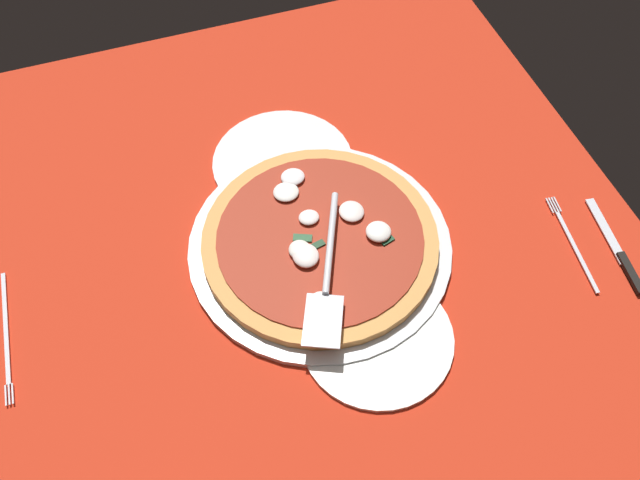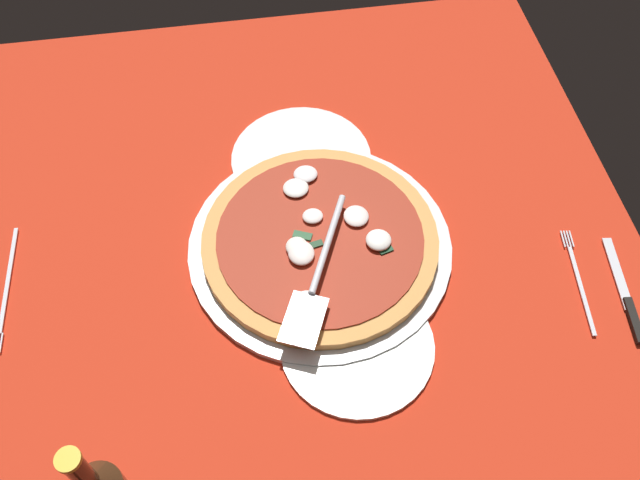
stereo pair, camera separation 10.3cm
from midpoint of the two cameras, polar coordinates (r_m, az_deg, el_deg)
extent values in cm
cube|color=red|center=(105.75, -6.00, -1.27)|extent=(109.98, 109.98, 0.80)
cube|color=silver|center=(139.72, -19.87, 12.96)|extent=(10.00, 10.00, 0.10)
cube|color=silver|center=(139.51, -11.74, 15.25)|extent=(10.00, 10.00, 0.10)
cube|color=silver|center=(142.15, -3.58, 17.21)|extent=(10.00, 10.00, 0.10)
cube|color=silver|center=(147.47, 4.28, 18.75)|extent=(10.00, 10.00, 0.10)
cube|color=silver|center=(133.33, -23.48, 9.02)|extent=(10.00, 10.00, 0.10)
cube|color=silver|center=(131.61, -15.09, 11.51)|extent=(10.00, 10.00, 0.10)
cube|color=silver|center=(132.90, -6.52, 13.76)|extent=(10.00, 10.00, 0.10)
cube|color=silver|center=(137.13, 1.84, 15.64)|extent=(10.00, 10.00, 0.10)
cube|color=silver|center=(144.04, 9.68, 17.09)|extent=(10.00, 10.00, 0.10)
cube|color=silver|center=(124.81, -18.73, 7.28)|extent=(10.00, 10.00, 0.10)
cube|color=silver|center=(124.58, -9.78, 9.79)|extent=(10.00, 10.00, 0.10)
cube|color=silver|center=(127.52, -0.89, 12.01)|extent=(10.00, 10.00, 0.10)
cube|color=silver|center=(133.43, 7.52, 13.83)|extent=(10.00, 10.00, 0.10)
cube|color=silver|center=(119.31, -22.67, 2.59)|extent=(10.00, 10.00, 0.10)
cube|color=silver|center=(117.37, -13.37, 5.25)|extent=(10.00, 10.00, 0.10)
cube|color=silver|center=(118.82, -3.96, 7.79)|extent=(10.00, 10.00, 0.10)
cube|color=silver|center=(123.54, 5.08, 10.01)|extent=(10.00, 10.00, 0.10)
cube|color=silver|center=(131.16, 13.36, 11.80)|extent=(10.00, 10.00, 0.10)
cube|color=silver|center=(115.28, -26.90, -2.51)|extent=(10.00, 10.00, 0.10)
cube|color=silver|center=(111.50, -17.33, 0.16)|extent=(10.00, 10.00, 0.10)
cube|color=silver|center=(111.25, -7.40, 2.92)|extent=(10.00, 10.00, 0.10)
cube|color=silver|center=(114.53, 2.31, 5.53)|extent=(10.00, 10.00, 0.10)
cube|color=silver|center=(121.08, 11.29, 7.78)|extent=(10.00, 10.00, 0.10)
cube|color=silver|center=(107.19, -21.67, -5.42)|extent=(10.00, 10.00, 0.10)
cube|color=silver|center=(105.03, -11.27, -2.60)|extent=(10.00, 10.00, 0.10)
cube|color=silver|center=(106.65, -0.86, 0.32)|extent=(10.00, 10.00, 0.10)
cube|color=silver|center=(111.88, 8.91, 3.05)|extent=(10.00, 10.00, 0.10)
cube|color=silver|center=(120.25, 17.60, 5.40)|extent=(10.00, 10.00, 0.10)
cube|color=silver|center=(104.62, -26.38, -11.33)|extent=(10.00, 10.00, 0.10)
cube|color=silver|center=(100.44, -15.59, -8.70)|extent=(10.00, 10.00, 0.10)
cube|color=silver|center=(100.16, -4.48, -5.63)|extent=(10.00, 10.00, 0.10)
cube|color=silver|center=(103.80, 6.15, -2.47)|extent=(10.00, 10.00, 0.10)
cube|color=silver|center=(110.98, 15.69, 0.46)|extent=(10.00, 10.00, 0.10)
cube|color=silver|center=(97.70, -20.40, -15.20)|extent=(10.00, 10.00, 0.10)
cube|color=silver|center=(95.33, -8.62, -12.27)|extent=(10.00, 10.00, 0.10)
cube|color=silver|center=(97.11, 2.95, -8.83)|extent=(10.00, 10.00, 0.10)
cube|color=silver|center=(102.82, 13.46, -5.33)|extent=(10.00, 10.00, 0.10)
cube|color=silver|center=(111.87, 22.47, -2.15)|extent=(10.00, 10.00, 0.10)
cube|color=silver|center=(92.12, -0.81, -15.96)|extent=(10.00, 10.00, 0.10)
cube|color=silver|center=(96.07, 10.82, -12.00)|extent=(10.00, 10.00, 0.10)
cube|color=silver|center=(103.79, 20.84, -8.10)|extent=(10.00, 10.00, 0.10)
cube|color=silver|center=(97.10, 18.88, -14.95)|extent=(10.00, 10.00, 0.10)
cylinder|color=silver|center=(104.52, -2.82, -0.73)|extent=(40.02, 40.02, 1.38)
cylinder|color=silver|center=(115.59, -5.67, 6.27)|extent=(23.39, 23.39, 1.00)
cylinder|color=white|center=(96.77, 1.70, -8.41)|extent=(21.47, 21.47, 1.00)
cylinder|color=#DD9A4E|center=(103.29, -2.85, -0.27)|extent=(35.69, 35.69, 1.61)
cylinder|color=#9D2B18|center=(102.51, -2.87, 0.04)|extent=(31.18, 31.18, 0.30)
ellipsoid|color=white|center=(107.28, -5.59, 3.81)|extent=(3.88, 4.03, 0.96)
ellipsoid|color=white|center=(109.06, -4.99, 5.06)|extent=(3.53, 3.80, 1.04)
ellipsoid|color=white|center=(103.95, -3.77, 1.69)|extent=(2.89, 3.15, 0.98)
ellipsoid|color=white|center=(100.46, -4.61, -1.05)|extent=(3.58, 3.31, 1.24)
ellipsoid|color=white|center=(99.78, -4.16, -1.51)|extent=(4.31, 3.86, 1.37)
ellipsoid|color=white|center=(95.50, -2.89, -5.70)|extent=(4.66, 3.73, 1.04)
ellipsoid|color=silver|center=(104.37, -0.18, 2.20)|extent=(4.07, 3.82, 1.05)
ellipsoid|color=white|center=(101.99, 2.02, 0.49)|extent=(3.86, 3.81, 1.38)
cube|color=#143F23|center=(101.79, 2.74, -0.24)|extent=(1.55, 2.28, 0.30)
cube|color=#1D3D23|center=(101.35, -3.14, -0.63)|extent=(1.52, 2.47, 0.30)
cube|color=#26512F|center=(102.20, -4.34, -0.04)|extent=(2.29, 3.11, 0.30)
cube|color=silver|center=(93.24, -2.93, -6.94)|extent=(9.46, 8.00, 0.30)
cylinder|color=silver|center=(99.53, -2.08, -0.33)|extent=(16.50, 8.11, 1.00)
cube|color=silver|center=(109.22, -27.15, -6.59)|extent=(18.34, 1.23, 0.25)
cube|color=silver|center=(104.15, -27.31, -11.63)|extent=(3.01, 0.32, 0.25)
cube|color=silver|center=(104.01, -27.08, -11.59)|extent=(3.01, 0.32, 0.25)
cube|color=silver|center=(103.86, -26.85, -11.55)|extent=(3.01, 0.32, 0.25)
cube|color=white|center=(110.85, 19.41, -0.93)|extent=(19.75, 15.72, 0.60)
cube|color=silver|center=(109.24, 18.06, -1.08)|extent=(15.01, 2.55, 0.25)
cube|color=silver|center=(113.89, 16.70, 2.67)|extent=(3.00, 0.61, 0.25)
cube|color=silver|center=(113.72, 16.50, 2.64)|extent=(3.00, 0.61, 0.25)
cube|color=silver|center=(113.55, 16.30, 2.60)|extent=(3.00, 0.61, 0.25)
cube|color=silver|center=(113.37, 16.10, 2.57)|extent=(3.00, 0.61, 0.25)
cube|color=black|center=(109.36, 21.98, -2.74)|extent=(7.28, 2.12, 0.80)
cube|color=silver|center=(113.08, 20.32, 0.56)|extent=(12.65, 3.02, 0.25)
camera|label=1|loc=(0.05, -92.87, -4.11)|focal=38.54mm
camera|label=2|loc=(0.05, 87.13, 4.11)|focal=38.54mm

